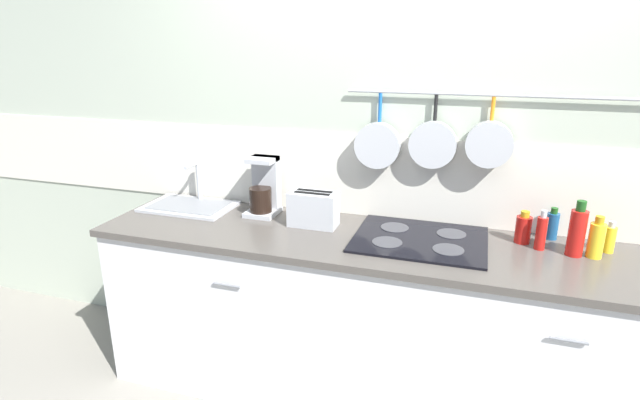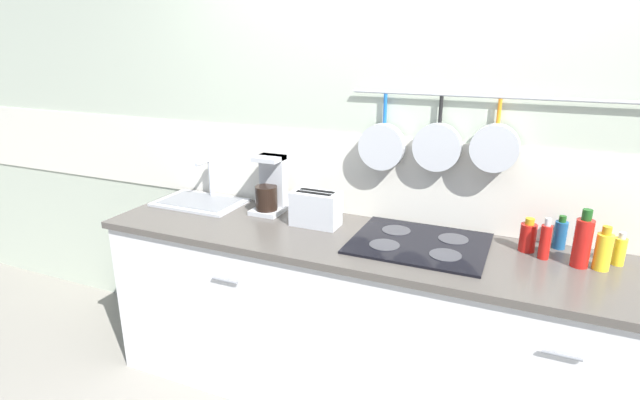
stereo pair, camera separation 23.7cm
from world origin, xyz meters
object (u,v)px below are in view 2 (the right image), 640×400
at_px(bottle_olive_oil, 528,237).
at_px(bottle_sesame_oil, 603,251).
at_px(bottle_hot_sauce, 560,234).
at_px(coffee_maker, 270,189).
at_px(toaster, 316,209).
at_px(bottle_vinegar, 620,251).
at_px(bottle_cooking_wine, 545,241).
at_px(bottle_dish_soap, 583,242).

xyz_separation_m(bottle_olive_oil, bottle_sesame_oil, (0.29, -0.08, 0.02)).
distance_m(bottle_olive_oil, bottle_hot_sauce, 0.16).
height_order(bottle_olive_oil, bottle_sesame_oil, bottle_sesame_oil).
bearing_deg(coffee_maker, toaster, -17.70).
height_order(bottle_olive_oil, bottle_vinegar, bottle_olive_oil).
distance_m(bottle_cooking_wine, bottle_vinegar, 0.30).
xyz_separation_m(toaster, bottle_dish_soap, (1.22, 0.01, 0.02)).
bearing_deg(bottle_vinegar, bottle_olive_oil, -179.97).
distance_m(bottle_dish_soap, bottle_sesame_oil, 0.09).
relative_size(bottle_cooking_wine, bottle_vinegar, 1.28).
bearing_deg(coffee_maker, bottle_dish_soap, -3.56).
bearing_deg(bottle_dish_soap, bottle_vinegar, 29.27).
distance_m(toaster, bottle_hot_sauce, 1.16).
bearing_deg(bottle_sesame_oil, coffee_maker, 176.76).
height_order(toaster, bottle_olive_oil, toaster).
xyz_separation_m(coffee_maker, bottle_cooking_wine, (1.41, -0.07, -0.05)).
bearing_deg(bottle_hot_sauce, bottle_olive_oil, -145.37).
height_order(toaster, bottle_dish_soap, bottle_dish_soap).
xyz_separation_m(toaster, bottle_vinegar, (1.38, 0.09, -0.03)).
bearing_deg(toaster, bottle_sesame_oil, 0.47).
height_order(bottle_hot_sauce, bottle_vinegar, bottle_hot_sauce).
bearing_deg(bottle_dish_soap, toaster, -179.70).
xyz_separation_m(bottle_cooking_wine, bottle_sesame_oil, (0.22, -0.02, 0.00)).
relative_size(bottle_olive_oil, bottle_sesame_oil, 0.82).
bearing_deg(bottle_hot_sauce, bottle_dish_soap, -66.79).
relative_size(toaster, bottle_cooking_wine, 1.41).
bearing_deg(bottle_cooking_wine, bottle_dish_soap, -9.96).
xyz_separation_m(bottle_hot_sauce, bottle_vinegar, (0.23, -0.09, -0.00)).
bearing_deg(coffee_maker, bottle_sesame_oil, -3.24).
xyz_separation_m(bottle_olive_oil, bottle_vinegar, (0.36, 0.00, -0.00)).
distance_m(toaster, bottle_dish_soap, 1.22).
relative_size(bottle_hot_sauce, bottle_dish_soap, 0.62).
height_order(bottle_cooking_wine, bottle_vinegar, bottle_cooking_wine).
xyz_separation_m(bottle_olive_oil, bottle_dish_soap, (0.21, -0.08, 0.04)).
distance_m(bottle_hot_sauce, bottle_sesame_oil, 0.23).
distance_m(toaster, bottle_cooking_wine, 1.08).
xyz_separation_m(coffee_maker, bottle_sesame_oil, (1.63, -0.09, -0.05)).
bearing_deg(bottle_vinegar, bottle_cooking_wine, -168.30).
relative_size(bottle_olive_oil, bottle_dish_soap, 0.61).
height_order(toaster, bottle_hot_sauce, toaster).
distance_m(bottle_sesame_oil, bottle_vinegar, 0.11).
bearing_deg(bottle_olive_oil, bottle_sesame_oil, -15.38).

